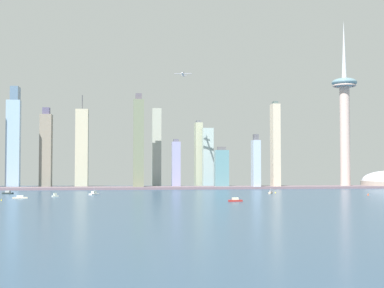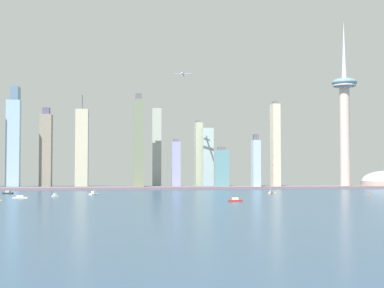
{
  "view_description": "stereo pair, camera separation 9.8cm",
  "coord_description": "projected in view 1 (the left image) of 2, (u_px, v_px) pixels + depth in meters",
  "views": [
    {
      "loc": [
        -105.72,
        -406.3,
        36.51
      ],
      "look_at": [
        2.19,
        466.82,
        72.63
      ],
      "focal_mm": 50.35,
      "sensor_mm": 36.0,
      "label": 1
    },
    {
      "loc": [
        -105.63,
        -406.31,
        36.51
      ],
      "look_at": [
        2.19,
        466.82,
        72.63
      ],
      "focal_mm": 50.35,
      "sensor_mm": 36.0,
      "label": 2
    }
  ],
  "objects": [
    {
      "name": "observation_tower",
      "position": [
        345.0,
        109.0,
        914.43
      ],
      "size": [
        42.49,
        42.49,
        285.41
      ],
      "color": "beige",
      "rests_on": "ground"
    },
    {
      "name": "skyscraper_10",
      "position": [
        198.0,
        154.0,
        972.88
      ],
      "size": [
        12.34,
        27.89,
        118.91
      ],
      "color": "#B0B493",
      "rests_on": "ground"
    },
    {
      "name": "waterfront_pier",
      "position": [
        192.0,
        188.0,
        864.97
      ],
      "size": [
        880.99,
        53.91,
        3.52
      ],
      "primitive_type": "cube",
      "color": "slate",
      "rests_on": "ground"
    },
    {
      "name": "boat_4",
      "position": [
        235.0,
        200.0,
        554.23
      ],
      "size": [
        14.9,
        6.84,
        4.1
      ],
      "rotation": [
        0.0,
        0.0,
        3.29
      ],
      "color": "#A82723",
      "rests_on": "ground"
    },
    {
      "name": "skyscraper_13",
      "position": [
        138.0,
        143.0,
        865.19
      ],
      "size": [
        16.82,
        20.45,
        153.5
      ],
      "color": "slate",
      "rests_on": "ground"
    },
    {
      "name": "skyscraper_12",
      "position": [
        208.0,
        157.0,
        944.17
      ],
      "size": [
        18.25,
        17.51,
        103.21
      ],
      "color": "#A5BCBA",
      "rests_on": "ground"
    },
    {
      "name": "skyscraper_2",
      "position": [
        222.0,
        169.0,
        883.37
      ],
      "size": [
        22.37,
        15.05,
        68.14
      ],
      "color": "#5A8A94",
      "rests_on": "ground"
    },
    {
      "name": "skyscraper_6",
      "position": [
        256.0,
        163.0,
        869.55
      ],
      "size": [
        12.35,
        17.68,
        88.05
      ],
      "color": "#ACBED2",
      "rests_on": "ground"
    },
    {
      "name": "channel_buoy_2",
      "position": [
        368.0,
        194.0,
        670.38
      ],
      "size": [
        1.86,
        1.86,
        2.87
      ],
      "primitive_type": "cone",
      "color": "#E54C19",
      "rests_on": "ground"
    },
    {
      "name": "boat_1",
      "position": [
        55.0,
        195.0,
        638.7
      ],
      "size": [
        7.77,
        6.85,
        4.44
      ],
      "rotation": [
        0.0,
        0.0,
        3.81
      ],
      "color": "white",
      "rests_on": "ground"
    },
    {
      "name": "skyscraper_7",
      "position": [
        46.0,
        150.0,
        917.69
      ],
      "size": [
        19.83,
        19.99,
        136.55
      ],
      "color": "gray",
      "rests_on": "ground"
    },
    {
      "name": "channel_buoy_0",
      "position": [
        1.0,
        200.0,
        566.96
      ],
      "size": [
        1.16,
        1.16,
        2.07
      ],
      "primitive_type": "cone",
      "color": "yellow",
      "rests_on": "ground"
    },
    {
      "name": "boat_6",
      "position": [
        94.0,
        193.0,
        684.78
      ],
      "size": [
        12.96,
        15.49,
        10.54
      ],
      "rotation": [
        0.0,
        0.0,
        4.11
      ],
      "color": "white",
      "rests_on": "ground"
    },
    {
      "name": "airplane",
      "position": [
        183.0,
        74.0,
        855.19
      ],
      "size": [
        28.07,
        29.08,
        7.73
      ],
      "rotation": [
        0.0,
        0.0,
        4.51
      ],
      "color": "silver"
    },
    {
      "name": "ground_plane",
      "position": [
        263.0,
        213.0,
        414.35
      ],
      "size": [
        6000.0,
        6000.0,
        0.0
      ],
      "primitive_type": "plane",
      "color": "#2C4761"
    },
    {
      "name": "skyscraper_5",
      "position": [
        176.0,
        164.0,
        892.22
      ],
      "size": [
        14.0,
        18.41,
        81.14
      ],
      "color": "#9394C0",
      "rests_on": "ground"
    },
    {
      "name": "boat_3",
      "position": [
        271.0,
        192.0,
        714.76
      ],
      "size": [
        7.82,
        10.14,
        7.27
      ],
      "rotation": [
        0.0,
        0.0,
        1.01
      ],
      "color": "beige",
      "rests_on": "ground"
    },
    {
      "name": "skyscraper_0",
      "position": [
        82.0,
        148.0,
        952.71
      ],
      "size": [
        22.01,
        21.47,
        162.74
      ],
      "color": "beige",
      "rests_on": "ground"
    },
    {
      "name": "boat_0",
      "position": [
        8.0,
        193.0,
        704.25
      ],
      "size": [
        15.03,
        9.64,
        4.25
      ],
      "rotation": [
        0.0,
        0.0,
        2.8
      ],
      "color": "black",
      "rests_on": "ground"
    },
    {
      "name": "skyscraper_8",
      "position": [
        15.0,
        137.0,
        916.48
      ],
      "size": [
        13.45,
        24.44,
        172.09
      ],
      "color": "slate",
      "rests_on": "ground"
    },
    {
      "name": "skyscraper_1",
      "position": [
        157.0,
        148.0,
        934.46
      ],
      "size": [
        15.44,
        20.22,
        136.51
      ],
      "color": "#A9AE9D",
      "rests_on": "ground"
    },
    {
      "name": "skyscraper_3",
      "position": [
        13.0,
        144.0,
        867.96
      ],
      "size": [
        21.85,
        13.11,
        143.36
      ],
      "color": "#94B4CF",
      "rests_on": "ground"
    },
    {
      "name": "channel_buoy_1",
      "position": [
        275.0,
        192.0,
        728.75
      ],
      "size": [
        1.66,
        1.66,
        1.84
      ],
      "primitive_type": "cone",
      "color": "yellow",
      "rests_on": "ground"
    },
    {
      "name": "skyscraper_9",
      "position": [
        275.0,
        146.0,
        886.74
      ],
      "size": [
        12.54,
        20.16,
        143.2
      ],
      "color": "beige",
      "rests_on": "ground"
    },
    {
      "name": "boat_2",
      "position": [
        20.0,
        197.0,
        606.31
      ],
      "size": [
        16.92,
        7.36,
        3.65
      ],
      "rotation": [
        0.0,
        0.0,
        3.31
      ],
      "color": "beige",
      "rests_on": "ground"
    }
  ]
}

